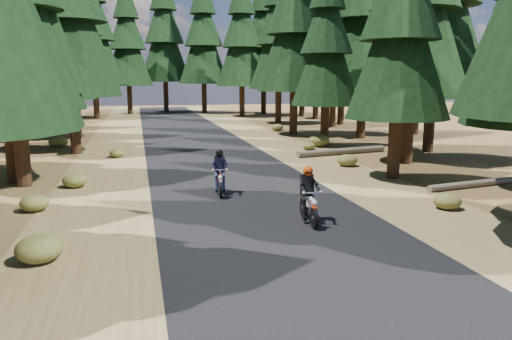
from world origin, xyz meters
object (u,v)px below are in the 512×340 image
at_px(log_far, 477,184).
at_px(rider_lead, 309,204).
at_px(log_near, 342,151).
at_px(rider_follow, 220,180).

relative_size(log_far, rider_lead, 2.48).
height_order(log_near, rider_follow, rider_follow).
height_order(rider_lead, rider_follow, rider_lead).
distance_m(log_far, rider_follow, 8.94).
bearing_deg(log_near, rider_follow, -148.08).
xyz_separation_m(log_near, rider_follow, (-7.31, -7.17, 0.33)).
relative_size(rider_lead, rider_follow, 1.01).
xyz_separation_m(log_far, rider_follow, (-8.88, 0.97, 0.37)).
xyz_separation_m(log_near, rider_lead, (-5.59, -10.95, 0.34)).
bearing_deg(rider_lead, log_near, -112.36).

